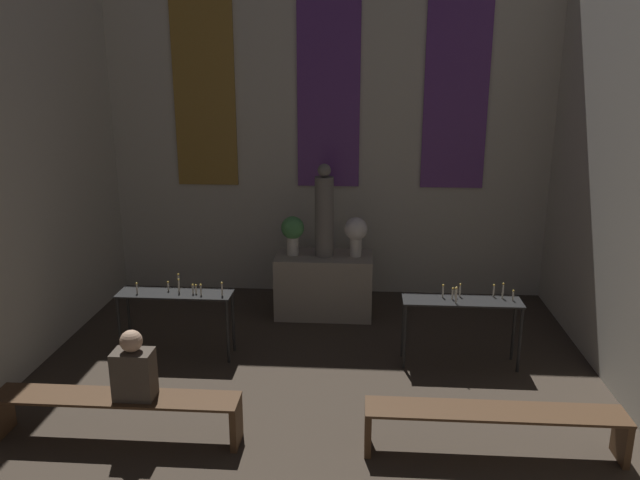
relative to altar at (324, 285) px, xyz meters
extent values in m
cube|color=beige|center=(0.00, 1.01, 2.16)|extent=(6.66, 0.12, 5.17)
cube|color=olive|center=(-1.80, 0.93, 2.67)|extent=(0.90, 0.03, 2.90)
cube|color=#60337F|center=(0.00, 0.93, 2.67)|extent=(0.90, 0.03, 2.90)
cube|color=#60337F|center=(1.80, 0.93, 2.67)|extent=(0.90, 0.03, 2.90)
cube|color=gray|center=(0.00, 0.00, 0.00)|extent=(1.33, 0.70, 0.86)
cylinder|color=slate|center=(0.00, 0.00, 0.97)|extent=(0.25, 0.25, 1.09)
sphere|color=slate|center=(0.00, 0.00, 1.61)|extent=(0.18, 0.18, 0.18)
cylinder|color=beige|center=(-0.43, 0.00, 0.57)|extent=(0.16, 0.16, 0.27)
sphere|color=#4C9351|center=(-0.43, 0.00, 0.81)|extent=(0.31, 0.31, 0.31)
cylinder|color=beige|center=(0.43, 0.00, 0.57)|extent=(0.16, 0.16, 0.27)
sphere|color=silver|center=(0.43, 0.00, 0.81)|extent=(0.31, 0.31, 0.31)
cube|color=black|center=(-1.67, -1.41, 0.36)|extent=(1.35, 0.37, 0.02)
cylinder|color=black|center=(-2.32, -1.57, -0.04)|extent=(0.04, 0.04, 0.78)
cylinder|color=black|center=(-1.02, -1.57, -0.04)|extent=(0.04, 0.04, 0.78)
cylinder|color=black|center=(-2.32, -1.26, -0.04)|extent=(0.04, 0.04, 0.78)
cylinder|color=black|center=(-1.02, -1.26, -0.04)|extent=(0.04, 0.04, 0.78)
cylinder|color=silver|center=(-1.09, -1.47, 0.44)|extent=(0.02, 0.02, 0.15)
sphere|color=#F9CC4C|center=(-1.09, -1.47, 0.52)|extent=(0.02, 0.02, 0.02)
cylinder|color=silver|center=(-1.76, -1.36, 0.42)|extent=(0.02, 0.02, 0.10)
sphere|color=#F9CC4C|center=(-1.76, -1.36, 0.48)|extent=(0.02, 0.02, 0.02)
cylinder|color=silver|center=(-1.34, -1.47, 0.42)|extent=(0.02, 0.02, 0.12)
sphere|color=#F9CC4C|center=(-1.34, -1.47, 0.50)|extent=(0.02, 0.02, 0.02)
cylinder|color=silver|center=(-1.45, -1.44, 0.42)|extent=(0.02, 0.02, 0.10)
sphere|color=#F9CC4C|center=(-1.45, -1.44, 0.48)|extent=(0.02, 0.02, 0.02)
cylinder|color=silver|center=(-1.65, -1.30, 0.46)|extent=(0.02, 0.02, 0.18)
sphere|color=#F9CC4C|center=(-1.65, -1.30, 0.56)|extent=(0.02, 0.02, 0.02)
cylinder|color=silver|center=(-1.41, -1.42, 0.41)|extent=(0.02, 0.02, 0.09)
sphere|color=#F9CC4C|center=(-1.41, -1.42, 0.47)|extent=(0.02, 0.02, 0.02)
cylinder|color=silver|center=(-2.10, -1.47, 0.42)|extent=(0.02, 0.02, 0.11)
sphere|color=#F9CC4C|center=(-2.10, -1.47, 0.49)|extent=(0.02, 0.02, 0.02)
cylinder|color=silver|center=(-1.62, -1.41, 0.44)|extent=(0.02, 0.02, 0.15)
sphere|color=#F9CC4C|center=(-1.62, -1.41, 0.53)|extent=(0.02, 0.02, 0.02)
cube|color=black|center=(1.67, -1.41, 0.36)|extent=(1.35, 0.37, 0.02)
cylinder|color=black|center=(1.02, -1.57, -0.04)|extent=(0.04, 0.04, 0.78)
cylinder|color=black|center=(2.32, -1.57, -0.04)|extent=(0.04, 0.04, 0.78)
cylinder|color=black|center=(1.02, -1.26, -0.04)|extent=(0.04, 0.04, 0.78)
cylinder|color=black|center=(2.32, -1.26, -0.04)|extent=(0.04, 0.04, 0.78)
cylinder|color=silver|center=(1.66, -1.30, 0.43)|extent=(0.02, 0.02, 0.14)
sphere|color=#F9CC4C|center=(1.66, -1.30, 0.52)|extent=(0.02, 0.02, 0.02)
cylinder|color=silver|center=(1.56, -1.39, 0.42)|extent=(0.02, 0.02, 0.12)
sphere|color=#F9CC4C|center=(1.56, -1.39, 0.50)|extent=(0.02, 0.02, 0.02)
cylinder|color=silver|center=(2.14, -1.32, 0.45)|extent=(0.02, 0.02, 0.16)
sphere|color=#F9CC4C|center=(2.14, -1.32, 0.54)|extent=(0.02, 0.02, 0.02)
cylinder|color=silver|center=(1.46, -1.34, 0.43)|extent=(0.02, 0.02, 0.14)
sphere|color=#F9CC4C|center=(1.46, -1.34, 0.51)|extent=(0.02, 0.02, 0.02)
cylinder|color=silver|center=(1.58, -1.52, 0.45)|extent=(0.02, 0.02, 0.17)
sphere|color=#F9CC4C|center=(1.58, -1.52, 0.55)|extent=(0.02, 0.02, 0.02)
cylinder|color=silver|center=(1.60, -1.33, 0.42)|extent=(0.02, 0.02, 0.10)
sphere|color=#F9CC4C|center=(1.60, -1.33, 0.48)|extent=(0.02, 0.02, 0.02)
cylinder|color=silver|center=(2.24, -1.39, 0.42)|extent=(0.02, 0.02, 0.11)
sphere|color=#F9CC4C|center=(2.24, -1.39, 0.48)|extent=(0.02, 0.02, 0.02)
cylinder|color=silver|center=(2.05, -1.27, 0.43)|extent=(0.02, 0.02, 0.13)
sphere|color=#F9CC4C|center=(2.05, -1.27, 0.50)|extent=(0.02, 0.02, 0.02)
cube|color=#4C331E|center=(-1.72, -3.18, 0.00)|extent=(2.29, 0.36, 0.03)
cube|color=#4C331E|center=(-2.84, -3.18, -0.22)|extent=(0.06, 0.32, 0.42)
cube|color=#4C331E|center=(-0.60, -3.18, -0.22)|extent=(0.06, 0.32, 0.42)
cube|color=#4C331E|center=(1.72, -3.18, 0.00)|extent=(2.29, 0.36, 0.03)
cube|color=#4C331E|center=(0.60, -3.18, -0.22)|extent=(0.06, 0.32, 0.42)
cube|color=#4C331E|center=(2.84, -3.18, -0.22)|extent=(0.06, 0.32, 0.42)
cube|color=#4C4238|center=(-1.53, -3.18, 0.24)|extent=(0.36, 0.24, 0.46)
sphere|color=tan|center=(-1.53, -3.18, 0.57)|extent=(0.20, 0.20, 0.20)
camera|label=1|loc=(0.52, -8.17, 2.95)|focal=35.00mm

